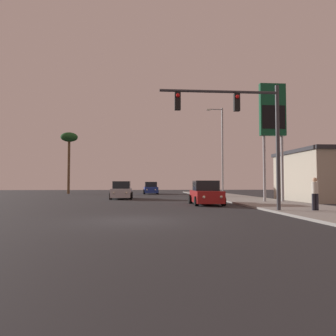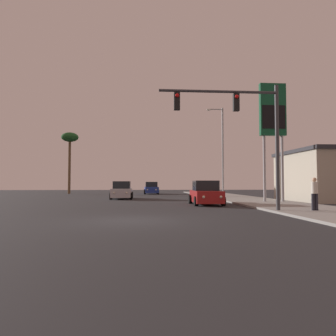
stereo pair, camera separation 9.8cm
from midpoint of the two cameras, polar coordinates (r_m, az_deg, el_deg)
ground_plane at (r=13.33m, az=-6.12°, el=-9.11°), size 120.00×120.00×0.00m
sidewalk_right at (r=24.99m, az=17.12°, el=-5.85°), size 5.00×60.00×0.12m
car_blue at (r=45.57m, az=-2.87°, el=-3.58°), size 2.04×4.34×1.68m
car_silver at (r=31.70m, az=-7.95°, el=-3.97°), size 2.04×4.31×1.68m
car_red at (r=23.07m, az=6.72°, el=-4.48°), size 2.04×4.34×1.68m
traffic_light_mast at (r=17.50m, az=13.33°, el=7.84°), size 6.25×0.36×6.50m
street_lamp at (r=33.46m, az=9.38°, el=3.58°), size 1.74×0.24×9.00m
gas_station_sign at (r=26.53m, az=17.88°, el=8.59°), size 2.00×0.42×9.00m
pedestrian_on_sidewalk at (r=18.31m, az=24.31°, el=-3.88°), size 0.34×0.32×1.67m
palm_tree_far at (r=48.75m, az=-16.68°, el=4.61°), size 2.40×2.40×8.72m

